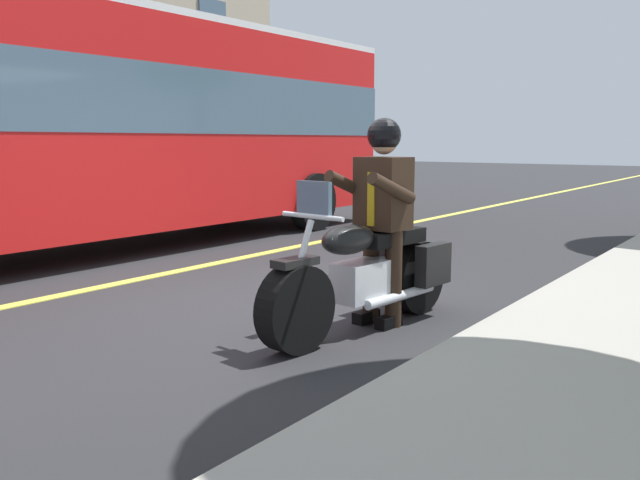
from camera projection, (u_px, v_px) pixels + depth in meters
ground_plane at (277, 305)px, 6.24m from camera, size 80.00×80.00×0.00m
lane_center_stripe at (142, 279)px, 7.42m from camera, size 60.00×0.16×0.01m
motorcycle_main at (367, 275)px, 5.40m from camera, size 2.22×0.73×1.26m
rider_main at (382, 203)px, 5.45m from camera, size 0.66×0.59×1.74m
bus_near at (87, 117)px, 9.04m from camera, size 11.05×2.70×3.30m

